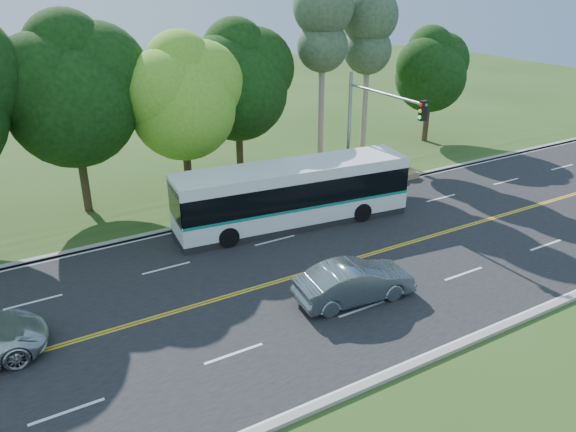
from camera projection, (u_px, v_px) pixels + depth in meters
ground at (323, 268)px, 24.85m from camera, size 120.00×120.00×0.00m
road at (323, 268)px, 24.84m from camera, size 60.00×14.00×0.02m
curb_north at (250, 212)px, 30.47m from camera, size 60.00×0.30×0.15m
curb_south at (439, 355)px, 19.16m from camera, size 60.00×0.30×0.15m
grass_verge at (236, 201)px, 31.94m from camera, size 60.00×4.00×0.10m
lane_markings at (321, 269)px, 24.79m from camera, size 57.60×13.82×0.00m
tree_row at (116, 82)px, 29.35m from camera, size 44.70×9.10×13.84m
bougainvillea_hedge at (348, 173)px, 34.31m from camera, size 9.50×2.25×1.50m
traffic_signal at (370, 121)px, 30.23m from camera, size 0.42×6.10×7.00m
transit_bus at (293, 195)px, 28.57m from camera, size 12.39×3.95×3.19m
sedan at (355, 282)px, 22.17m from camera, size 4.99×2.21×1.59m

